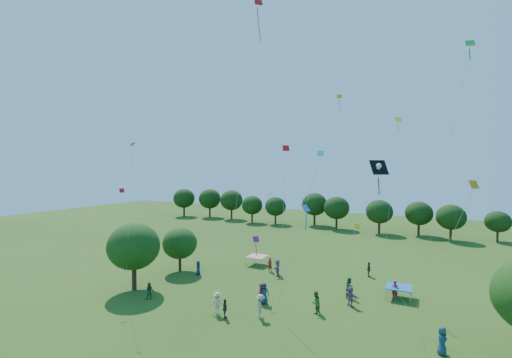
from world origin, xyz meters
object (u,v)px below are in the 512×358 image
object	(u,v)px
red_high_kite	(253,56)
near_tree_north	(180,243)
tent_blue	(399,287)
tent_red_stripe	(257,256)
near_tree_west	(134,246)
pirate_kite	(378,169)

from	to	relation	value
red_high_kite	near_tree_north	bearing A→B (deg)	166.84
tent_blue	tent_red_stripe	bearing A→B (deg)	167.80
near_tree_west	tent_red_stripe	xyz separation A→B (m)	(6.79, 13.03, -3.22)
near_tree_west	tent_blue	xyz separation A→B (m)	(23.14, 9.49, -3.22)
tent_blue	red_high_kite	distance (m)	24.99
tent_blue	pirate_kite	size ratio (longest dim) A/B	0.20
tent_red_stripe	near_tree_west	bearing A→B (deg)	-117.54
tent_red_stripe	red_high_kite	size ratio (longest dim) A/B	0.08
tent_blue	red_high_kite	size ratio (longest dim) A/B	0.08
tent_red_stripe	tent_blue	xyz separation A→B (m)	(16.35, -3.53, 0.00)
pirate_kite	near_tree_west	bearing A→B (deg)	-176.51
pirate_kite	red_high_kite	size ratio (longest dim) A/B	0.43
near_tree_west	pirate_kite	distance (m)	23.57
near_tree_north	tent_blue	distance (m)	23.34
tent_blue	red_high_kite	xyz separation A→B (m)	(-12.22, -5.32, 21.14)
near_tree_north	red_high_kite	bearing A→B (deg)	-13.16
near_tree_north	pirate_kite	world-z (taller)	pirate_kite
near_tree_west	near_tree_north	xyz separation A→B (m)	(0.06, 6.71, -1.03)
near_tree_west	tent_red_stripe	bearing A→B (deg)	62.46
tent_blue	pirate_kite	bearing A→B (deg)	-95.98
tent_red_stripe	red_high_kite	distance (m)	23.28
pirate_kite	red_high_kite	distance (m)	15.65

